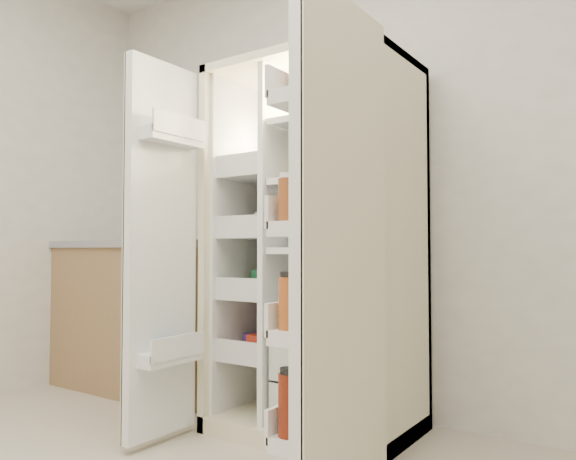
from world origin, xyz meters
The scene contains 5 objects.
wall_back centered at (0.00, 2.00, 1.35)m, with size 4.00×0.02×2.70m, color silver.
refrigerator centered at (-0.06, 1.65, 0.74)m, with size 0.92×0.70×1.80m.
freezer_door centered at (-0.57, 1.05, 0.89)m, with size 0.15×0.40×1.72m.
fridge_door centered at (0.41, 0.96, 0.87)m, with size 0.17×0.58×1.72m.
kitchen_counter centered at (-1.39, 1.72, 0.47)m, with size 1.30×0.69×0.94m.
Camera 1 is at (1.34, -0.70, 0.88)m, focal length 34.00 mm.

